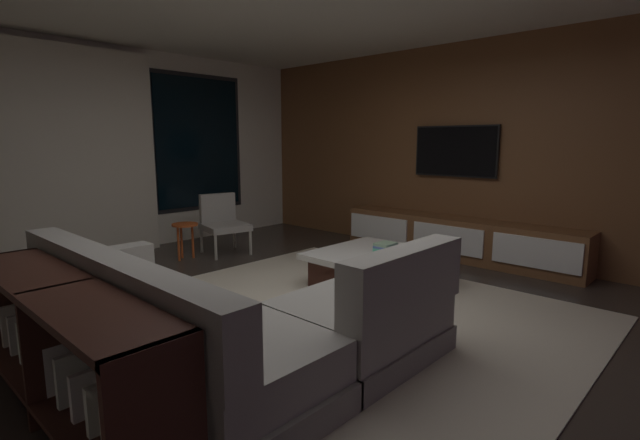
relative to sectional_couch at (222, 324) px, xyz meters
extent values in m
plane|color=#332B26|center=(0.93, 0.13, -0.29)|extent=(9.20, 9.20, 0.00)
cube|color=silver|center=(0.93, 3.79, 1.06)|extent=(6.60, 0.12, 2.70)
cube|color=black|center=(2.23, 3.72, 1.16)|extent=(1.52, 0.02, 2.02)
cube|color=black|center=(2.23, 3.71, 1.16)|extent=(1.40, 0.03, 1.90)
cube|color=beige|center=(0.38, 3.61, 1.01)|extent=(2.10, 0.12, 2.60)
cube|color=brown|center=(3.99, 0.13, 1.06)|extent=(0.12, 7.80, 2.70)
cube|color=beige|center=(1.28, 0.03, -0.28)|extent=(3.20, 3.80, 0.01)
cube|color=gray|center=(-0.24, 0.23, -0.20)|extent=(0.90, 2.50, 0.18)
cube|color=#9E9991|center=(-0.24, 0.23, 0.01)|extent=(0.86, 2.42, 0.24)
cube|color=#9E9991|center=(-0.59, 0.23, 0.33)|extent=(0.20, 2.50, 0.40)
cube|color=#9E9991|center=(-0.24, 1.38, 0.22)|extent=(0.90, 0.20, 0.18)
cube|color=gray|center=(0.74, -0.57, -0.20)|extent=(1.10, 0.90, 0.18)
cube|color=#9E9991|center=(0.74, -0.57, 0.01)|extent=(1.07, 0.86, 0.24)
cube|color=#9E9991|center=(0.74, -0.92, 0.33)|extent=(1.10, 0.20, 0.40)
cube|color=beige|center=(-0.47, 0.78, 0.29)|extent=(0.10, 0.36, 0.36)
cube|color=#B2A893|center=(-0.47, -0.07, 0.29)|extent=(0.10, 0.36, 0.36)
cube|color=#3A1C15|center=(2.06, 0.25, -0.14)|extent=(1.00, 1.00, 0.30)
cube|color=white|center=(2.06, 0.25, 0.04)|extent=(1.16, 1.16, 0.06)
cube|color=#6BBD93|center=(2.16, 0.19, 0.08)|extent=(0.22, 0.21, 0.02)
cube|color=#56C6A3|center=(2.16, 0.18, 0.11)|extent=(0.25, 0.21, 0.03)
cube|color=#4F6BA9|center=(2.15, 0.18, 0.13)|extent=(0.24, 0.21, 0.02)
cube|color=#89A986|center=(2.14, 0.20, 0.16)|extent=(0.20, 0.17, 0.03)
cylinder|color=#B2ADA0|center=(2.04, 2.28, -0.11)|extent=(0.04, 0.04, 0.36)
cylinder|color=#B2ADA0|center=(1.57, 2.38, -0.11)|extent=(0.04, 0.04, 0.36)
cylinder|color=#B2ADA0|center=(2.15, 2.76, -0.11)|extent=(0.04, 0.04, 0.36)
cylinder|color=#B2ADA0|center=(1.68, 2.87, -0.11)|extent=(0.04, 0.04, 0.36)
cube|color=#9E9991|center=(1.86, 2.57, 0.07)|extent=(0.65, 0.66, 0.08)
cube|color=#9E9991|center=(1.91, 2.81, 0.30)|extent=(0.49, 0.18, 0.38)
cylinder|color=#BF4C1E|center=(1.23, 2.68, -0.06)|extent=(0.03, 0.03, 0.46)
cylinder|color=#BF4C1E|center=(1.43, 2.68, -0.06)|extent=(0.03, 0.03, 0.46)
cylinder|color=#BF4C1E|center=(1.33, 2.78, -0.06)|extent=(0.03, 0.03, 0.46)
cylinder|color=#BF4C1E|center=(1.33, 2.68, 0.16)|extent=(0.32, 0.32, 0.02)
cube|color=brown|center=(3.71, 0.23, -0.03)|extent=(0.44, 3.10, 0.52)
cube|color=white|center=(3.48, -0.82, 0.00)|extent=(0.02, 0.93, 0.33)
cube|color=white|center=(3.48, 0.23, 0.00)|extent=(0.02, 0.93, 0.33)
cube|color=white|center=(3.48, 1.27, 0.00)|extent=(0.02, 0.93, 0.33)
cube|color=black|center=(3.67, -0.62, -0.17)|extent=(0.33, 0.68, 0.19)
cube|color=silver|center=(3.67, -0.88, -0.18)|extent=(0.03, 0.04, 0.16)
cube|color=#B3A08C|center=(3.67, -0.78, -0.18)|extent=(0.03, 0.04, 0.17)
cube|color=beige|center=(3.67, -0.68, -0.18)|extent=(0.03, 0.04, 0.17)
cube|color=#476A5D|center=(3.67, -0.57, -0.19)|extent=(0.03, 0.04, 0.15)
cube|color=#88ADB9|center=(3.67, -0.47, -0.18)|extent=(0.03, 0.04, 0.18)
cube|color=#B87DD4|center=(3.67, -0.36, -0.18)|extent=(0.03, 0.04, 0.18)
cube|color=black|center=(3.89, 0.38, 1.06)|extent=(0.04, 1.12, 0.65)
cube|color=black|center=(3.88, 0.38, 1.06)|extent=(0.05, 1.08, 0.61)
cube|color=#3A1C15|center=(-0.91, 0.13, 0.43)|extent=(0.40, 2.10, 0.04)
cube|color=#3A1C15|center=(-0.91, 0.13, -0.15)|extent=(0.38, 2.04, 0.03)
cube|color=#3A1C15|center=(-0.91, -0.90, 0.08)|extent=(0.40, 0.04, 0.74)
cube|color=#3A1C15|center=(-0.91, 1.16, 0.08)|extent=(0.40, 0.04, 0.74)
cube|color=#3A1C15|center=(-0.91, 0.13, 0.08)|extent=(0.38, 0.03, 0.74)
cube|color=silver|center=(-0.91, -0.73, -0.02)|extent=(0.18, 0.04, 0.23)
cube|color=silver|center=(-0.91, -0.56, -0.02)|extent=(0.18, 0.04, 0.22)
cube|color=silver|center=(-0.91, -0.39, -0.02)|extent=(0.18, 0.04, 0.24)
cube|color=white|center=(-0.91, -0.21, -0.02)|extent=(0.18, 0.04, 0.23)
cube|color=silver|center=(-0.92, -0.04, 0.00)|extent=(0.18, 0.04, 0.27)
cube|color=silver|center=(-0.92, 0.13, 0.00)|extent=(0.18, 0.04, 0.27)
cube|color=silver|center=(-0.91, 0.30, -0.02)|extent=(0.18, 0.04, 0.23)
cube|color=white|center=(-0.91, 0.47, -0.02)|extent=(0.18, 0.04, 0.23)
cube|color=white|center=(-0.91, 0.65, -0.01)|extent=(0.18, 0.04, 0.26)
cube|color=silver|center=(-0.92, 0.82, -0.01)|extent=(0.18, 0.04, 0.25)
cube|color=silver|center=(-0.92, 0.99, 0.00)|extent=(0.18, 0.04, 0.27)
camera|label=1|loc=(-1.66, -2.44, 1.19)|focal=25.94mm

